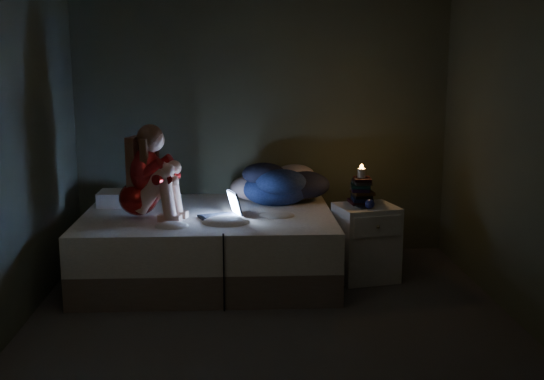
{
  "coord_description": "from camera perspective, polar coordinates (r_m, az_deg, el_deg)",
  "views": [
    {
      "loc": [
        -0.22,
        -4.51,
        1.88
      ],
      "look_at": [
        0.05,
        1.0,
        0.8
      ],
      "focal_mm": 43.68,
      "sensor_mm": 36.0,
      "label": 1
    }
  ],
  "objects": [
    {
      "name": "blue_orb",
      "position": [
        5.63,
        8.16,
        -1.2
      ],
      "size": [
        0.08,
        0.08,
        0.08
      ],
      "primitive_type": "sphere",
      "color": "navy",
      "rests_on": "nightstand"
    },
    {
      "name": "woman",
      "position": [
        5.58,
        -11.52,
        1.6
      ],
      "size": [
        0.56,
        0.44,
        0.79
      ],
      "primitive_type": null,
      "rotation": [
        0.0,
        0.0,
        -0.27
      ],
      "color": "#750404",
      "rests_on": "bed"
    },
    {
      "name": "wall_left",
      "position": [
        4.82,
        -22.08,
        3.34
      ],
      "size": [
        0.02,
        3.8,
        2.6
      ],
      "primitive_type": "cube",
      "color": "#393F33",
      "rests_on": "ground"
    },
    {
      "name": "nightstand",
      "position": [
        5.83,
        8.08,
        -4.49
      ],
      "size": [
        0.58,
        0.54,
        0.66
      ],
      "primitive_type": "cube",
      "rotation": [
        0.0,
        0.0,
        0.23
      ],
      "color": "silver",
      "rests_on": "ground"
    },
    {
      "name": "bed",
      "position": [
        5.84,
        -5.46,
        -4.73
      ],
      "size": [
        2.14,
        1.61,
        0.59
      ],
      "primitive_type": null,
      "color": "beige",
      "rests_on": "ground"
    },
    {
      "name": "clothes_pile",
      "position": [
        6.08,
        0.36,
        0.7
      ],
      "size": [
        0.72,
        0.6,
        0.39
      ],
      "primitive_type": null,
      "rotation": [
        0.0,
        0.0,
        -0.12
      ],
      "color": "#0E1E3B",
      "rests_on": "bed"
    },
    {
      "name": "pillow",
      "position": [
        6.17,
        -12.66,
        -0.68
      ],
      "size": [
        0.44,
        0.31,
        0.13
      ],
      "primitive_type": "cube",
      "color": "white",
      "rests_on": "bed"
    },
    {
      "name": "wall_front",
      "position": [
        2.68,
        1.93,
        -1.5
      ],
      "size": [
        3.6,
        0.02,
        2.6
      ],
      "primitive_type": "cube",
      "color": "#393F33",
      "rests_on": "ground"
    },
    {
      "name": "wall_back",
      "position": [
        6.45,
        -0.84,
        5.92
      ],
      "size": [
        3.6,
        0.02,
        2.6
      ],
      "primitive_type": "cube",
      "color": "#393F33",
      "rests_on": "ground"
    },
    {
      "name": "wall_right",
      "position": [
        4.98,
        21.3,
        3.62
      ],
      "size": [
        0.02,
        3.8,
        2.6
      ],
      "primitive_type": "cube",
      "color": "#393F33",
      "rests_on": "ground"
    },
    {
      "name": "candle",
      "position": [
        5.78,
        7.72,
        1.64
      ],
      "size": [
        0.07,
        0.07,
        0.08
      ],
      "primitive_type": "cylinder",
      "color": "beige",
      "rests_on": "book_stack"
    },
    {
      "name": "book_stack",
      "position": [
        5.81,
        7.68,
        0.05
      ],
      "size": [
        0.19,
        0.25,
        0.25
      ],
      "primitive_type": null,
      "color": "black",
      "rests_on": "nightstand"
    },
    {
      "name": "phone",
      "position": [
        5.69,
        7.58,
        -1.39
      ],
      "size": [
        0.07,
        0.14,
        0.01
      ],
      "primitive_type": "cube",
      "rotation": [
        0.0,
        0.0,
        0.03
      ],
      "color": "black",
      "rests_on": "nightstand"
    },
    {
      "name": "laptop",
      "position": [
        5.53,
        -4.59,
        -1.25
      ],
      "size": [
        0.39,
        0.33,
        0.23
      ],
      "primitive_type": null,
      "rotation": [
        0.0,
        0.0,
        0.36
      ],
      "color": "black",
      "rests_on": "bed"
    },
    {
      "name": "floor",
      "position": [
        4.9,
        -0.02,
        -11.63
      ],
      "size": [
        3.6,
        3.8,
        0.02
      ],
      "primitive_type": "cube",
      "color": "#3A3735",
      "rests_on": "ground"
    }
  ]
}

